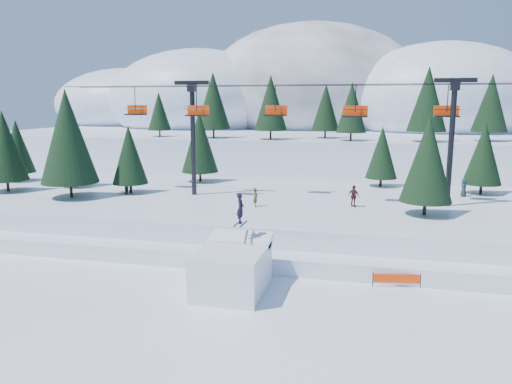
% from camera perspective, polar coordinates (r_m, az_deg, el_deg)
% --- Properties ---
extents(ground, '(160.00, 160.00, 0.00)m').
position_cam_1_polar(ground, '(27.88, -2.41, -12.77)').
color(ground, white).
rests_on(ground, ground).
extents(mid_shelf, '(70.00, 22.00, 2.50)m').
position_cam_1_polar(mid_shelf, '(44.32, 3.95, -2.37)').
color(mid_shelf, white).
rests_on(mid_shelf, ground).
extents(berm, '(70.00, 6.00, 1.10)m').
position_cam_1_polar(berm, '(34.99, 1.19, -6.96)').
color(berm, white).
rests_on(berm, ground).
extents(mountain_ridge, '(119.00, 60.00, 26.46)m').
position_cam_1_polar(mountain_ridge, '(98.81, 6.49, 9.43)').
color(mountain_ridge, white).
rests_on(mountain_ridge, ground).
extents(jump_kicker, '(3.78, 5.16, 5.59)m').
position_cam_1_polar(jump_kicker, '(29.24, -2.70, -8.72)').
color(jump_kicker, white).
rests_on(jump_kicker, ground).
extents(chairlift, '(46.00, 3.21, 10.28)m').
position_cam_1_polar(chairlift, '(43.05, 6.81, 8.06)').
color(chairlift, black).
rests_on(chairlift, mid_shelf).
extents(conifer_stand, '(62.51, 16.67, 9.58)m').
position_cam_1_polar(conifer_stand, '(44.10, 4.68, 5.08)').
color(conifer_stand, black).
rests_on(conifer_stand, mid_shelf).
extents(distant_skiers, '(31.13, 9.48, 1.82)m').
position_cam_1_polar(distant_skiers, '(43.67, 2.52, 0.29)').
color(distant_skiers, '#404117').
rests_on(distant_skiers, mid_shelf).
extents(banner_near, '(2.82, 0.54, 0.90)m').
position_cam_1_polar(banner_near, '(31.25, 15.78, -9.51)').
color(banner_near, black).
rests_on(banner_near, ground).
extents(banner_far, '(2.72, 0.92, 0.90)m').
position_cam_1_polar(banner_far, '(32.26, 19.74, -9.11)').
color(banner_far, black).
rests_on(banner_far, ground).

